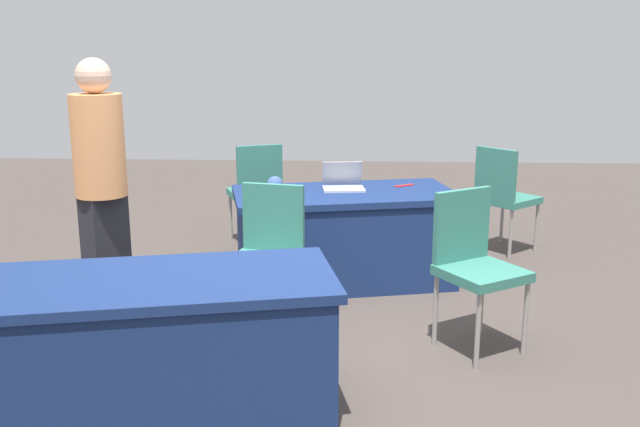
# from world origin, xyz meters

# --- Properties ---
(ground_plane) EXTENTS (14.40, 14.40, 0.00)m
(ground_plane) POSITION_xyz_m (0.00, 0.00, 0.00)
(ground_plane) COLOR #4C423D
(table_foreground) EXTENTS (1.84, 1.20, 0.72)m
(table_foreground) POSITION_xyz_m (-0.20, -1.40, 0.36)
(table_foreground) COLOR navy
(table_foreground) RESTS_ON ground
(table_mid_left) EXTENTS (1.99, 1.18, 0.72)m
(table_mid_left) POSITION_xyz_m (0.74, 0.71, 0.36)
(table_mid_left) COLOR navy
(table_mid_left) RESTS_ON ground
(chair_near_front) EXTENTS (0.61, 0.61, 0.98)m
(chair_near_front) POSITION_xyz_m (-1.01, -0.20, 0.57)
(chair_near_front) COLOR #9E9993
(chair_near_front) RESTS_ON ground
(chair_tucked_left) EXTENTS (0.52, 0.52, 0.95)m
(chair_tucked_left) POSITION_xyz_m (0.29, -0.43, 0.54)
(chair_tucked_left) COLOR #9E9993
(chair_tucked_left) RESTS_ON ground
(chair_aisle) EXTENTS (0.58, 0.58, 0.96)m
(chair_aisle) POSITION_xyz_m (0.63, -2.39, 0.55)
(chair_aisle) COLOR #9E9993
(chair_aisle) RESTS_ON ground
(chair_by_pillar) EXTENTS (0.62, 0.62, 0.96)m
(chair_by_pillar) POSITION_xyz_m (-1.60, -2.27, 0.55)
(chair_by_pillar) COLOR #9E9993
(chair_by_pillar) RESTS_ON ground
(person_attendee_standing) EXTENTS (0.47, 0.47, 1.76)m
(person_attendee_standing) POSITION_xyz_m (1.42, -0.59, 0.98)
(person_attendee_standing) COLOR #26262D
(person_attendee_standing) RESTS_ON ground
(laptop_silver) EXTENTS (0.35, 0.33, 0.21)m
(laptop_silver) POSITION_xyz_m (-0.18, -1.51, 0.76)
(laptop_silver) COLOR silver
(laptop_silver) RESTS_ON table_foreground
(yarn_ball) EXTENTS (0.13, 0.13, 0.13)m
(yarn_ball) POSITION_xyz_m (0.34, -1.35, 0.79)
(yarn_ball) COLOR #3F5999
(yarn_ball) RESTS_ON table_foreground
(scissors_red) EXTENTS (0.17, 0.13, 0.01)m
(scissors_red) POSITION_xyz_m (-0.67, -1.64, 0.73)
(scissors_red) COLOR red
(scissors_red) RESTS_ON table_foreground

